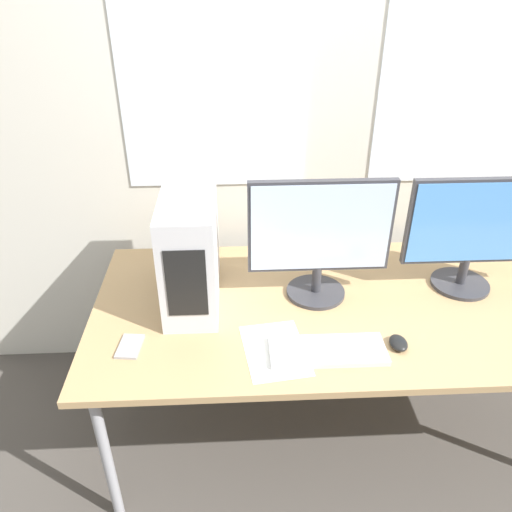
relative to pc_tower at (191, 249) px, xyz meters
The scene contains 9 objects.
wall_back 0.93m from the pc_tower, 39.23° to the left, with size 8.00×0.07×2.70m.
desk 0.70m from the pc_tower, ahead, with size 2.09×0.95×0.72m.
pc_tower is the anchor object (origin of this frame).
monitor_main 0.50m from the pc_tower, ahead, with size 0.55×0.24×0.50m.
monitor_right_near 1.11m from the pc_tower, ahead, with size 0.54×0.24×0.48m.
keyboard 0.64m from the pc_tower, 36.73° to the right, with size 0.41×0.16×0.02m.
mouse 0.84m from the pc_tower, 24.62° to the right, with size 0.06×0.09×0.03m.
cell_phone 0.43m from the pc_tower, 125.18° to the right, with size 0.09×0.13×0.01m.
paper_sheet_left 0.51m from the pc_tower, 48.35° to the right, with size 0.25×0.32×0.00m.
Camera 1 is at (-0.48, -1.12, 1.91)m, focal length 35.00 mm.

